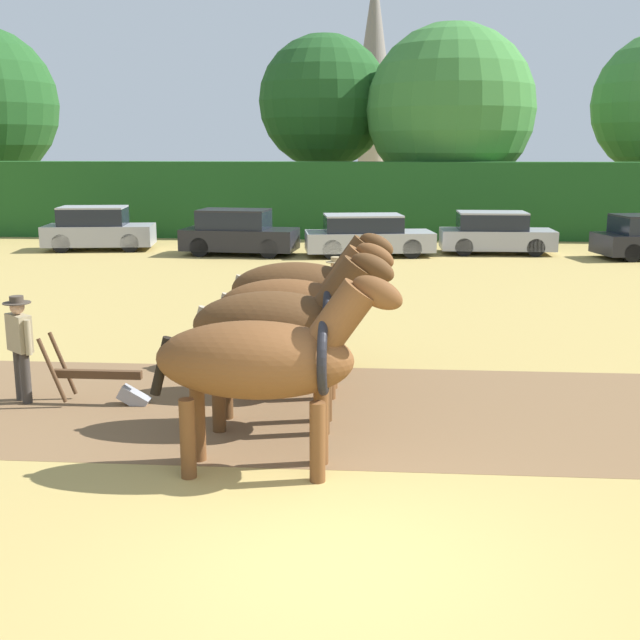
# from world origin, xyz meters

# --- Properties ---
(ground_plane) EXTENTS (240.00, 240.00, 0.00)m
(ground_plane) POSITION_xyz_m (0.00, 0.00, 0.00)
(ground_plane) COLOR #A88E4C
(hedgerow) EXTENTS (64.52, 1.39, 3.13)m
(hedgerow) POSITION_xyz_m (0.00, 26.60, 1.56)
(hedgerow) COLOR #1E511E
(hedgerow) RESTS_ON ground
(tree_center_left) EXTENTS (6.17, 6.17, 8.89)m
(tree_center_left) POSITION_xyz_m (-2.43, 32.00, 5.79)
(tree_center_left) COLOR #4C3823
(tree_center_left) RESTS_ON ground
(tree_center) EXTENTS (7.36, 7.36, 9.00)m
(tree_center) POSITION_xyz_m (3.28, 29.72, 5.32)
(tree_center) COLOR #423323
(tree_center) RESTS_ON ground
(church_spire) EXTENTS (2.97, 2.97, 19.26)m
(church_spire) POSITION_xyz_m (-0.52, 67.45, 10.08)
(church_spire) COLOR gray
(church_spire) RESTS_ON ground
(draft_horse_lead_left) EXTENTS (2.95, 0.95, 2.40)m
(draft_horse_lead_left) POSITION_xyz_m (-0.97, 1.93, 1.34)
(draft_horse_lead_left) COLOR brown
(draft_horse_lead_left) RESTS_ON ground
(draft_horse_lead_right) EXTENTS (2.81, 0.97, 2.46)m
(draft_horse_lead_right) POSITION_xyz_m (-0.98, 3.46, 1.40)
(draft_horse_lead_right) COLOR #513319
(draft_horse_lead_right) RESTS_ON ground
(draft_horse_trail_left) EXTENTS (2.82, 0.99, 2.41)m
(draft_horse_trail_left) POSITION_xyz_m (-0.98, 5.00, 1.32)
(draft_horse_trail_left) COLOR brown
(draft_horse_trail_left) RESTS_ON ground
(draft_horse_trail_right) EXTENTS (2.89, 1.00, 2.39)m
(draft_horse_trail_right) POSITION_xyz_m (-0.98, 6.53, 1.34)
(draft_horse_trail_right) COLOR #513319
(draft_horse_trail_right) RESTS_ON ground
(plow) EXTENTS (1.56, 0.46, 1.13)m
(plow) POSITION_xyz_m (-3.67, 4.23, 0.32)
(plow) COLOR #4C331E
(plow) RESTS_ON ground
(farmer_at_plow) EXTENTS (0.51, 0.44, 1.60)m
(farmer_at_plow) POSITION_xyz_m (-4.93, 4.24, 0.92)
(farmer_at_plow) COLOR #38332D
(farmer_at_plow) RESTS_ON ground
(farmer_beside_team) EXTENTS (0.44, 0.51, 1.60)m
(farmer_beside_team) POSITION_xyz_m (-0.55, 8.78, 0.92)
(farmer_beside_team) COLOR #28334C
(farmer_beside_team) RESTS_ON ground
(parked_car_far_left) EXTENTS (4.11, 2.26, 1.59)m
(parked_car_far_left) POSITION_xyz_m (-10.06, 21.93, 0.76)
(parked_car_far_left) COLOR #9E9EA8
(parked_car_far_left) RESTS_ON ground
(parked_car_left) EXTENTS (4.11, 2.09, 1.59)m
(parked_car_left) POSITION_xyz_m (-4.67, 20.97, 0.76)
(parked_car_left) COLOR black
(parked_car_left) RESTS_ON ground
(parked_car_center_left) EXTENTS (4.61, 2.44, 1.44)m
(parked_car_center_left) POSITION_xyz_m (-0.15, 21.02, 0.70)
(parked_car_center_left) COLOR #A8A8B2
(parked_car_center_left) RESTS_ON ground
(parked_car_center) EXTENTS (3.96, 1.77, 1.48)m
(parked_car_center) POSITION_xyz_m (4.37, 22.01, 0.71)
(parked_car_center) COLOR #9E9EA8
(parked_car_center) RESTS_ON ground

